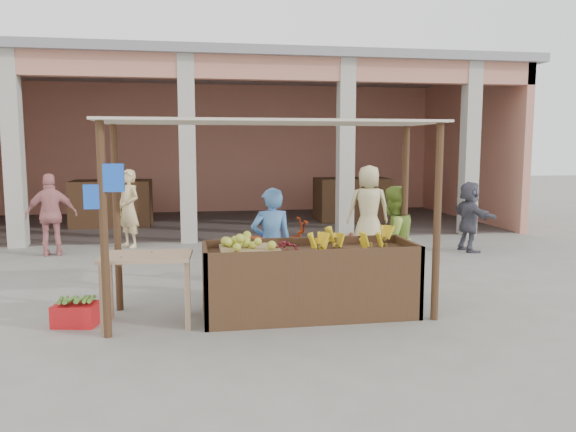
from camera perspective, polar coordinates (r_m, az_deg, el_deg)
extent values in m
plane|color=slate|center=(7.02, -1.90, -10.16)|extent=(60.00, 60.00, 0.00)
cube|color=tan|center=(18.07, -6.83, 6.78)|extent=(14.00, 0.20, 4.00)
cube|color=tan|center=(17.03, 17.73, 6.48)|extent=(0.20, 6.00, 4.00)
cube|color=tan|center=(12.44, -5.60, 14.77)|extent=(14.00, 0.30, 0.50)
cube|color=gray|center=(15.30, -6.39, 14.63)|extent=(14.40, 6.40, 0.20)
cube|color=#B1ADA3|center=(12.81, -26.12, 6.01)|extent=(0.35, 0.35, 4.00)
cube|color=#B1ADA3|center=(12.29, -10.18, 6.60)|extent=(0.35, 0.35, 4.00)
cube|color=#B1ADA3|center=(12.75, 5.85, 6.69)|extent=(0.35, 0.35, 4.00)
cube|color=#B1ADA3|center=(13.86, 17.98, 6.41)|extent=(0.35, 0.35, 4.00)
cube|color=#462A1C|center=(15.36, -17.46, 1.23)|extent=(2.00, 1.20, 1.20)
cube|color=#462A1C|center=(15.84, 6.54, 1.68)|extent=(2.00, 1.20, 1.20)
cube|color=#462A1C|center=(6.99, 2.18, -6.82)|extent=(2.60, 0.95, 0.80)
cylinder|color=#462A1C|center=(6.33, -18.20, -1.49)|extent=(0.09, 0.09, 2.35)
cylinder|color=#462A1C|center=(6.88, 14.91, -0.72)|extent=(0.09, 0.09, 2.35)
cylinder|color=#462A1C|center=(7.36, -17.00, -0.29)|extent=(0.09, 0.09, 2.35)
cylinder|color=#462A1C|center=(7.83, 11.74, 0.30)|extent=(0.09, 0.09, 2.35)
cube|color=beige|center=(6.80, -1.65, 9.52)|extent=(4.00, 1.35, 0.03)
cube|color=blue|center=(6.26, -17.32, 3.74)|extent=(0.22, 0.08, 0.30)
cube|color=blue|center=(6.31, -19.23, 1.86)|extent=(0.18, 0.07, 0.26)
cube|color=#997E4F|center=(6.85, -3.93, -3.45)|extent=(0.71, 0.62, 0.06)
ellipsoid|color=gold|center=(6.83, -3.94, -2.66)|extent=(0.61, 0.53, 0.13)
ellipsoid|color=maroon|center=(6.88, -0.47, -3.01)|extent=(0.47, 0.38, 0.15)
cube|color=#A17E60|center=(6.74, -14.19, -3.99)|extent=(1.07, 0.75, 0.04)
cube|color=#A17E60|center=(6.61, -18.32, -8.06)|extent=(0.06, 0.06, 0.79)
cube|color=#A17E60|center=(6.53, -10.19, -7.99)|extent=(0.06, 0.06, 0.79)
cube|color=#A17E60|center=(7.17, -17.62, -6.85)|extent=(0.06, 0.06, 0.79)
cube|color=#A17E60|center=(7.10, -10.15, -6.77)|extent=(0.06, 0.06, 0.79)
cube|color=red|center=(7.10, -20.67, -9.33)|extent=(0.56, 0.45, 0.26)
ellipsoid|color=maroon|center=(12.66, 6.45, -0.98)|extent=(0.46, 0.46, 0.63)
ellipsoid|color=maroon|center=(12.82, 7.96, -0.90)|extent=(0.46, 0.46, 0.63)
ellipsoid|color=maroon|center=(13.01, 6.87, -0.77)|extent=(0.46, 0.46, 0.63)
ellipsoid|color=maroon|center=(12.76, 5.36, -0.90)|extent=(0.46, 0.46, 0.63)
imported|color=#477CBE|center=(7.57, -1.70, -2.52)|extent=(0.64, 0.48, 1.64)
imported|color=#89AF3A|center=(7.98, 10.57, -2.20)|extent=(0.89, 0.73, 1.62)
imported|color=maroon|center=(8.84, -1.57, -3.27)|extent=(0.78, 1.93, 0.98)
imported|color=#CE7F80|center=(11.58, -22.91, 0.38)|extent=(1.06, 0.68, 1.68)
imported|color=tan|center=(11.28, 8.19, 1.26)|extent=(0.97, 0.68, 1.90)
imported|color=#4C4B58|center=(11.68, 17.95, 0.13)|extent=(0.66, 1.40, 1.47)
imported|color=#E7C888|center=(12.02, -15.89, 0.89)|extent=(0.77, 0.78, 1.68)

